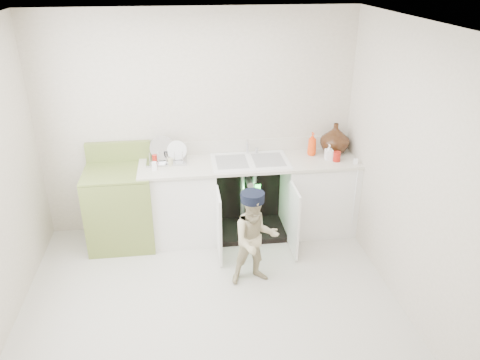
# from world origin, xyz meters

# --- Properties ---
(ground) EXTENTS (3.50, 3.50, 0.00)m
(ground) POSITION_xyz_m (0.00, 0.00, 0.00)
(ground) COLOR #BBB2A4
(ground) RESTS_ON ground
(room_shell) EXTENTS (6.00, 5.50, 1.26)m
(room_shell) POSITION_xyz_m (0.00, 0.00, 1.25)
(room_shell) COLOR beige
(room_shell) RESTS_ON ground
(counter_run) EXTENTS (2.44, 1.02, 1.25)m
(counter_run) POSITION_xyz_m (0.59, 1.21, 0.48)
(counter_run) COLOR white
(counter_run) RESTS_ON ground
(avocado_stove) EXTENTS (0.71, 0.65, 1.10)m
(avocado_stove) POSITION_xyz_m (-0.89, 1.18, 0.45)
(avocado_stove) COLOR olive
(avocado_stove) RESTS_ON ground
(repair_worker) EXTENTS (0.51, 0.81, 0.98)m
(repair_worker) POSITION_xyz_m (0.46, 0.27, 0.49)
(repair_worker) COLOR beige
(repair_worker) RESTS_ON ground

